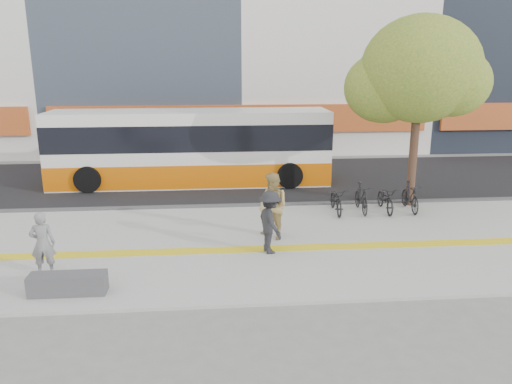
{
  "coord_description": "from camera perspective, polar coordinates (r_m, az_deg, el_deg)",
  "views": [
    {
      "loc": [
        0.55,
        -11.17,
        4.91
      ],
      "look_at": [
        1.68,
        2.0,
        1.37
      ],
      "focal_mm": 34.86,
      "sensor_mm": 36.0,
      "label": 1
    }
  ],
  "objects": [
    {
      "name": "street_tree",
      "position": [
        17.31,
        18.09,
        12.98
      ],
      "size": [
        4.4,
        3.8,
        6.31
      ],
      "color": "#3C261B",
      "rests_on": "sidewalk"
    },
    {
      "name": "tactile_strip",
      "position": [
        13.1,
        -7.01,
        -6.73
      ],
      "size": [
        40.0,
        0.45,
        0.01
      ],
      "primitive_type": "cube",
      "color": "gold",
      "rests_on": "sidewalk"
    },
    {
      "name": "pedestrian_dark",
      "position": [
        12.67,
        1.65,
        -3.47
      ],
      "size": [
        0.89,
        1.19,
        1.64
      ],
      "primitive_type": "imported",
      "rotation": [
        0.0,
        0.0,
        1.87
      ],
      "color": "black",
      "rests_on": "sidewalk"
    },
    {
      "name": "bicycle_row",
      "position": [
        16.59,
        13.23,
        -0.72
      ],
      "size": [
        3.03,
        1.64,
        0.94
      ],
      "color": "black",
      "rests_on": "sidewalk"
    },
    {
      "name": "bench",
      "position": [
        11.42,
        -20.77,
        -9.82
      ],
      "size": [
        1.6,
        0.45,
        0.45
      ],
      "primitive_type": "cube",
      "color": "#3D3D40",
      "rests_on": "sidewalk"
    },
    {
      "name": "sidewalk",
      "position": [
        13.58,
        -6.94,
        -6.13
      ],
      "size": [
        40.0,
        7.0,
        0.08
      ],
      "primitive_type": "cube",
      "color": "gray",
      "rests_on": "ground"
    },
    {
      "name": "curb",
      "position": [
        16.88,
        -6.57,
        -1.76
      ],
      "size": [
        40.0,
        0.25,
        0.14
      ],
      "primitive_type": "cube",
      "color": "#3D3D40",
      "rests_on": "ground"
    },
    {
      "name": "pedestrian_tan",
      "position": [
        13.65,
        1.95,
        -1.64
      ],
      "size": [
        1.09,
        1.14,
        1.85
      ],
      "primitive_type": "imported",
      "rotation": [
        0.0,
        0.0,
        -0.96
      ],
      "color": "#9F874F",
      "rests_on": "sidewalk"
    },
    {
      "name": "bus",
      "position": [
        19.99,
        -7.49,
        4.85
      ],
      "size": [
        10.93,
        2.59,
        2.91
      ],
      "color": "silver",
      "rests_on": "street"
    },
    {
      "name": "seated_woman",
      "position": [
        12.39,
        -23.29,
        -5.46
      ],
      "size": [
        0.6,
        0.43,
        1.52
      ],
      "primitive_type": "imported",
      "rotation": [
        0.0,
        0.0,
        3.27
      ],
      "color": "black",
      "rests_on": "sidewalk"
    },
    {
      "name": "street",
      "position": [
        20.76,
        -6.29,
        1.31
      ],
      "size": [
        40.0,
        8.0,
        0.06
      ],
      "primitive_type": "cube",
      "color": "black",
      "rests_on": "ground"
    },
    {
      "name": "ground",
      "position": [
        12.21,
        -7.16,
        -8.83
      ],
      "size": [
        120.0,
        120.0,
        0.0
      ],
      "primitive_type": "plane",
      "color": "slate",
      "rests_on": "ground"
    }
  ]
}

